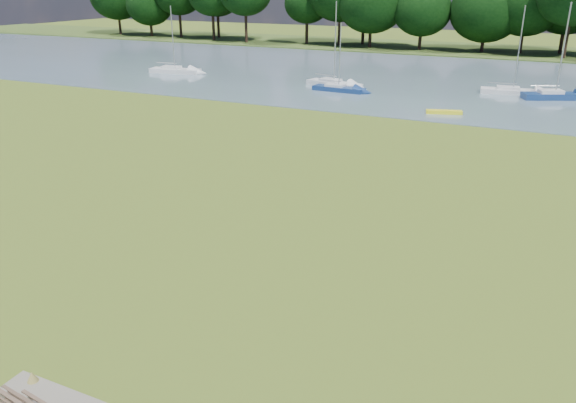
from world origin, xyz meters
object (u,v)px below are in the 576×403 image
at_px(sailboat_0, 555,93).
at_px(sailboat_2, 512,90).
at_px(kayak, 444,112).
at_px(sailboat_5, 338,87).
at_px(sailboat_1, 334,82).
at_px(sailboat_4, 174,69).

bearing_deg(sailboat_0, sailboat_2, 139.29).
height_order(sailboat_0, sailboat_2, sailboat_0).
xyz_separation_m(kayak, sailboat_5, (-11.23, 5.67, 0.25)).
height_order(sailboat_1, sailboat_4, sailboat_1).
xyz_separation_m(sailboat_1, sailboat_2, (16.82, 3.45, -0.04)).
distance_m(sailboat_4, sailboat_5, 21.51).
distance_m(sailboat_0, sailboat_4, 40.50).
relative_size(sailboat_2, sailboat_4, 1.08).
bearing_deg(sailboat_4, sailboat_2, -2.50).
xyz_separation_m(sailboat_1, sailboat_4, (-19.94, 0.44, 0.02)).
bearing_deg(sailboat_0, sailboat_1, 162.19).
relative_size(sailboat_1, sailboat_5, 1.28).
relative_size(kayak, sailboat_1, 0.35).
relative_size(sailboat_0, sailboat_2, 1.05).
xyz_separation_m(kayak, sailboat_4, (-32.56, 8.45, 0.32)).
distance_m(sailboat_1, sailboat_4, 19.94).
xyz_separation_m(sailboat_0, sailboat_1, (-20.52, -2.37, -0.07)).
bearing_deg(sailboat_2, sailboat_0, -23.45).
relative_size(kayak, sailboat_0, 0.34).
bearing_deg(kayak, sailboat_2, 52.62).
relative_size(sailboat_1, sailboat_4, 1.10).
xyz_separation_m(sailboat_4, sailboat_5, (21.33, -2.78, -0.07)).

